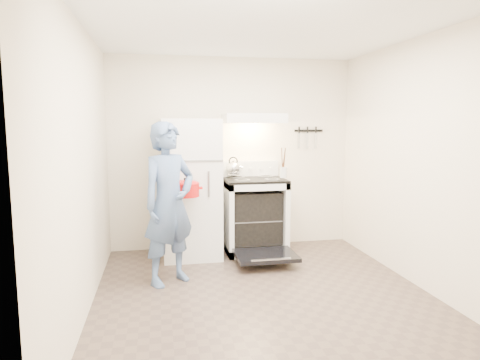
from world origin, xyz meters
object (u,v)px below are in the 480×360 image
Objects in this scene: stove_body at (254,216)px; tea_kettle at (233,167)px; refrigerator at (191,188)px; person at (169,204)px; dutch_oven at (186,190)px.

stove_body is 3.44× the size of tea_kettle.
person is (-0.29, -0.89, -0.02)m from refrigerator.
refrigerator reaches higher than person.
refrigerator is 1.85× the size of stove_body.
tea_kettle is 1.02m from dutch_oven.
person is at bearing -108.16° from refrigerator.
stove_body is at bearing 1.77° from refrigerator.
person reaches higher than stove_body.
stove_body is 0.69m from tea_kettle.
refrigerator is 0.90m from stove_body.
dutch_oven is at bearing -147.62° from stove_body.
tea_kettle reaches higher than dutch_oven.
refrigerator is at bearing -160.86° from tea_kettle.
refrigerator is at bearing 79.61° from dutch_oven.
refrigerator reaches higher than tea_kettle.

